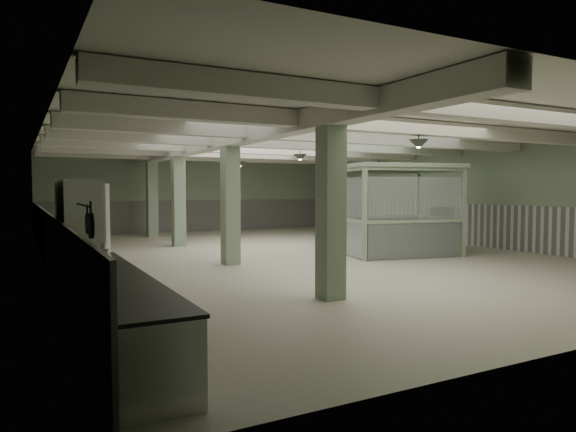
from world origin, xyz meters
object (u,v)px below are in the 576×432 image
prep_counter (111,309)px  walkin_cooler (79,241)px  guard_booth (394,195)px  filing_cabinet (442,228)px

prep_counter → walkin_cooler: (-0.08, 3.00, 0.63)m
prep_counter → walkin_cooler: bearing=91.6°
prep_counter → walkin_cooler: 3.07m
walkin_cooler → guard_booth: 9.95m
filing_cabinet → guard_booth: bearing=160.4°
prep_counter → filing_cabinet: 12.99m
guard_booth → filing_cabinet: (2.14, 0.10, -1.14)m
walkin_cooler → guard_booth: bearing=16.1°
guard_booth → filing_cabinet: bearing=15.0°
walkin_cooler → prep_counter: bearing=-88.4°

